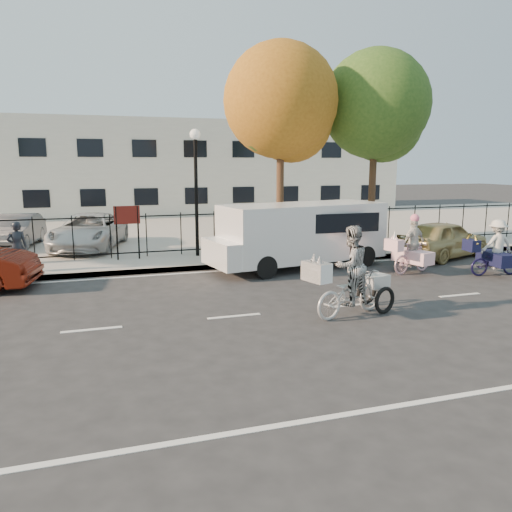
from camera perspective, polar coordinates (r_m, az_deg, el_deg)
name	(u,v)px	position (r m, az deg, el deg)	size (l,w,h in m)	color
ground	(234,316)	(11.12, -2.51, -6.92)	(120.00, 120.00, 0.00)	#333334
road_markings	(234,316)	(11.11, -2.51, -6.89)	(60.00, 9.52, 0.01)	silver
curb	(193,268)	(15.88, -7.26, -1.40)	(60.00, 0.10, 0.15)	#A8A399
sidewalk	(187,262)	(16.89, -7.90, -0.69)	(60.00, 2.20, 0.15)	#A8A399
parking_lot	(157,229)	(25.60, -11.28, 3.01)	(60.00, 15.60, 0.15)	#A8A399
iron_fence	(181,233)	(17.83, -8.56, 2.57)	(58.00, 0.06, 1.50)	black
building	(138,169)	(35.36, -13.29, 9.70)	(34.00, 10.00, 6.00)	silver
lamppost	(196,170)	(17.35, -6.90, 9.73)	(0.36, 0.36, 4.33)	black
street_sign	(127,222)	(17.18, -14.51, 3.79)	(0.85, 0.06, 1.80)	black
zebra_trike	(351,281)	(11.19, 10.76, -2.86)	(2.34, 1.44, 2.01)	silver
unicorn_bike	(412,252)	(16.00, 17.42, 0.49)	(1.86, 1.33, 1.83)	beige
bull_bike	(495,253)	(16.61, 25.69, 0.28)	(1.85, 1.28, 1.70)	#130F34
white_van	(300,233)	(16.12, 5.02, 2.68)	(6.11, 2.91, 2.07)	white
gold_sedan	(443,239)	(18.98, 20.56, 1.82)	(1.61, 4.00, 1.36)	tan
pedestrian	(17,247)	(16.32, -25.63, 0.95)	(0.55, 0.36, 1.52)	black
lot_car_b	(89,231)	(19.98, -18.55, 2.73)	(2.19, 4.75, 1.32)	silver
lot_car_c	(17,231)	(21.43, -25.67, 2.63)	(1.32, 3.79, 1.25)	#4A4D52
lot_car_d	(285,218)	(22.92, 3.30, 4.36)	(1.72, 4.27, 1.45)	#A3A4AA
tree_mid	(284,107)	(19.06, 3.20, 16.66)	(4.19, 4.19, 7.68)	#442D1D
tree_east	(378,110)	(20.85, 13.75, 15.90)	(4.20, 4.20, 7.70)	#442D1D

